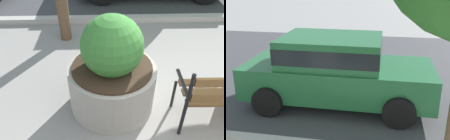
% 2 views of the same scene
% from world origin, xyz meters
% --- Properties ---
extents(street_surface, '(60.00, 9.00, 0.01)m').
position_xyz_m(street_surface, '(0.00, 7.50, 0.00)').
color(street_surface, '#424244').
rests_on(street_surface, ground).
extents(parked_car_green, '(4.11, 1.94, 1.56)m').
position_xyz_m(parked_car_green, '(-0.36, 4.71, 0.84)').
color(parked_car_green, '#236638').
rests_on(parked_car_green, ground).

